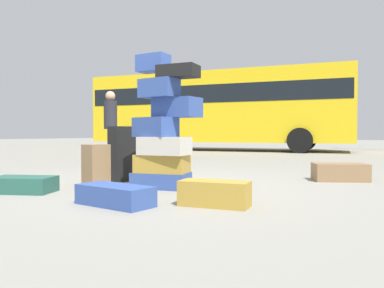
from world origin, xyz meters
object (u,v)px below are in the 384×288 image
object	(u,v)px
suitcase_tower	(164,131)
person_bearded_onlooker	(111,121)
suitcase_navy_upright_blue	(115,195)
suitcase_teal_foreground_far	(23,185)
parked_bus	(217,106)
suitcase_brown_left_side	(340,172)
suitcase_tan_behind_tower	(215,193)
suitcase_black_right_side	(124,154)
suitcase_brown_foreground_near	(96,166)

from	to	relation	value
suitcase_tower	person_bearded_onlooker	xyz separation A→B (m)	(-3.18, 2.62, 0.26)
suitcase_navy_upright_blue	suitcase_teal_foreground_far	distance (m)	1.48
person_bearded_onlooker	parked_bus	distance (m)	7.75
suitcase_navy_upright_blue	suitcase_brown_left_side	world-z (taller)	suitcase_brown_left_side
suitcase_teal_foreground_far	person_bearded_onlooker	world-z (taller)	person_bearded_onlooker
suitcase_tan_behind_tower	suitcase_brown_left_side	distance (m)	2.75
suitcase_brown_left_side	parked_bus	size ratio (longest dim) A/B	0.07
suitcase_tan_behind_tower	parked_bus	bearing A→B (deg)	107.52
suitcase_brown_left_side	suitcase_tan_behind_tower	bearing A→B (deg)	-130.52
parked_bus	suitcase_brown_left_side	bearing A→B (deg)	-62.69
suitcase_black_right_side	suitcase_brown_left_side	size ratio (longest dim) A/B	1.07
suitcase_teal_foreground_far	parked_bus	size ratio (longest dim) A/B	0.07
parked_bus	suitcase_black_right_side	bearing A→B (deg)	-80.28
suitcase_navy_upright_blue	parked_bus	xyz separation A→B (m)	(-4.30, 11.47, 1.74)
person_bearded_onlooker	suitcase_navy_upright_blue	bearing A→B (deg)	4.48
suitcase_tower	suitcase_teal_foreground_far	size ratio (longest dim) A/B	2.47
suitcase_tower	suitcase_teal_foreground_far	distance (m)	1.79
suitcase_tower	suitcase_navy_upright_blue	bearing A→B (deg)	-79.34
suitcase_tower	suitcase_black_right_side	size ratio (longest dim) A/B	2.20
suitcase_black_right_side	suitcase_brown_foreground_near	world-z (taller)	suitcase_black_right_side
suitcase_tower	parked_bus	xyz separation A→B (m)	(-4.07, 10.27, 1.10)
parked_bus	suitcase_navy_upright_blue	bearing A→B (deg)	-77.40
suitcase_black_right_side	person_bearded_onlooker	world-z (taller)	person_bearded_onlooker
suitcase_tower	person_bearded_onlooker	bearing A→B (deg)	140.49
suitcase_tan_behind_tower	parked_bus	world-z (taller)	parked_bus
person_bearded_onlooker	suitcase_tower	bearing A→B (deg)	13.28
suitcase_brown_foreground_near	suitcase_navy_upright_blue	distance (m)	1.28
suitcase_black_right_side	suitcase_brown_left_side	xyz separation A→B (m)	(2.77, 1.54, -0.27)
suitcase_tan_behind_tower	suitcase_brown_left_side	world-z (taller)	suitcase_brown_left_side
suitcase_navy_upright_blue	suitcase_brown_left_side	bearing A→B (deg)	68.46
suitcase_brown_foreground_near	suitcase_teal_foreground_far	bearing A→B (deg)	-114.93
suitcase_black_right_side	suitcase_navy_upright_blue	distance (m)	1.93
person_bearded_onlooker	parked_bus	world-z (taller)	parked_bus
suitcase_brown_foreground_near	suitcase_tower	bearing A→B (deg)	38.51
suitcase_black_right_side	suitcase_navy_upright_blue	world-z (taller)	suitcase_black_right_side
suitcase_tower	suitcase_brown_foreground_near	world-z (taller)	suitcase_tower
suitcase_tower	person_bearded_onlooker	world-z (taller)	suitcase_tower
suitcase_tower	suitcase_brown_foreground_near	xyz separation A→B (m)	(-0.76, -0.41, -0.45)
suitcase_teal_foreground_far	suitcase_brown_left_side	xyz separation A→B (m)	(3.12, 2.98, 0.04)
suitcase_black_right_side	parked_bus	xyz separation A→B (m)	(-3.16, 9.94, 1.44)
suitcase_tan_behind_tower	suitcase_navy_upright_blue	xyz separation A→B (m)	(-0.86, -0.44, -0.02)
suitcase_brown_foreground_near	parked_bus	bearing A→B (deg)	117.36
suitcase_navy_upright_blue	person_bearded_onlooker	xyz separation A→B (m)	(-3.40, 3.82, 0.89)
suitcase_black_right_side	suitcase_brown_foreground_near	distance (m)	0.77
suitcase_tan_behind_tower	suitcase_teal_foreground_far	xyz separation A→B (m)	(-2.34, -0.35, -0.03)
suitcase_tan_behind_tower	suitcase_brown_foreground_near	distance (m)	1.89
suitcase_tower	suitcase_teal_foreground_far	xyz separation A→B (m)	(-1.25, -1.11, -0.64)
suitcase_teal_foreground_far	person_bearded_onlooker	xyz separation A→B (m)	(-1.92, 3.73, 0.90)
suitcase_tan_behind_tower	suitcase_navy_upright_blue	world-z (taller)	suitcase_tan_behind_tower
suitcase_tan_behind_tower	suitcase_black_right_side	world-z (taller)	suitcase_black_right_side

